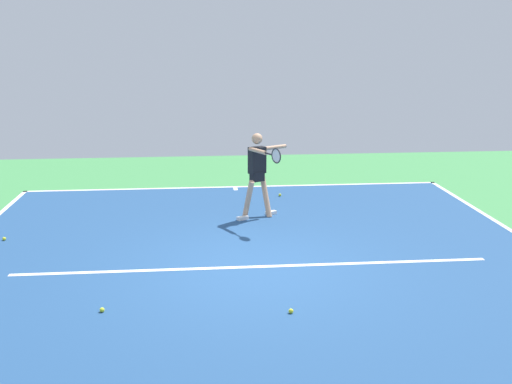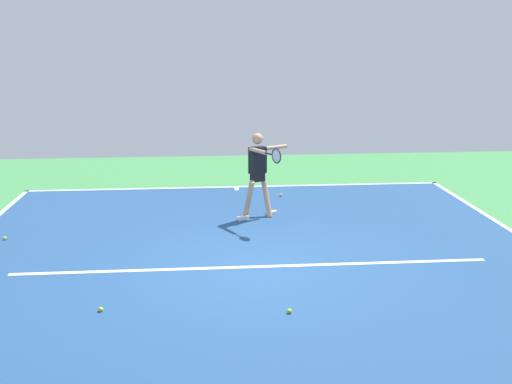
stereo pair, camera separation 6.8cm
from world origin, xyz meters
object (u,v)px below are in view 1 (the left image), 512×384
object	(u,v)px
tennis_player	(258,170)
tennis_ball_centre_court	(280,195)
tennis_ball_near_service_line	(291,311)
tennis_ball_far_corner	(102,310)
tennis_ball_by_sideline	(4,239)

from	to	relation	value
tennis_player	tennis_ball_centre_court	distance (m)	2.05
tennis_player	tennis_ball_near_service_line	world-z (taller)	tennis_player
tennis_ball_near_service_line	tennis_ball_far_corner	bearing A→B (deg)	-6.06
tennis_ball_centre_court	tennis_player	bearing A→B (deg)	68.08
tennis_ball_far_corner	tennis_ball_by_sideline	xyz separation A→B (m)	(2.26, -3.19, 0.00)
tennis_ball_centre_court	tennis_ball_by_sideline	xyz separation A→B (m)	(5.46, 2.70, 0.00)
tennis_ball_near_service_line	tennis_player	bearing A→B (deg)	-89.85
tennis_player	tennis_ball_by_sideline	distance (m)	4.99
tennis_player	tennis_ball_centre_court	bearing A→B (deg)	-140.50
tennis_player	tennis_ball_near_service_line	size ratio (longest dim) A/B	26.85
tennis_ball_centre_court	tennis_ball_far_corner	bearing A→B (deg)	61.51
tennis_ball_near_service_line	tennis_ball_centre_court	xyz separation A→B (m)	(-0.66, -6.16, 0.00)
tennis_ball_far_corner	tennis_ball_near_service_line	bearing A→B (deg)	173.94
tennis_player	tennis_ball_near_service_line	xyz separation A→B (m)	(-0.01, 4.50, -0.98)
tennis_player	tennis_ball_by_sideline	bearing A→B (deg)	-16.39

